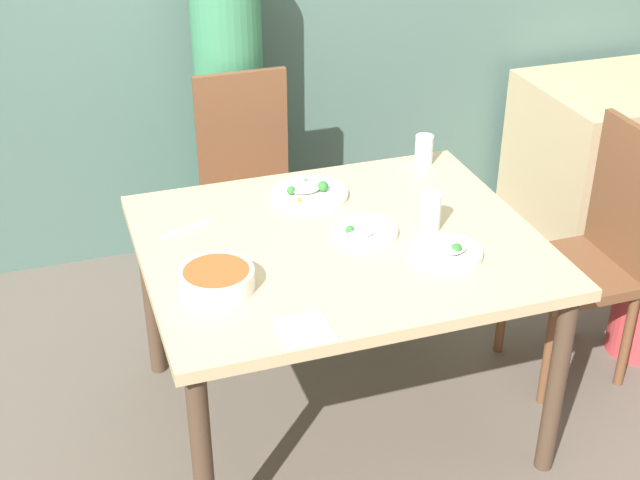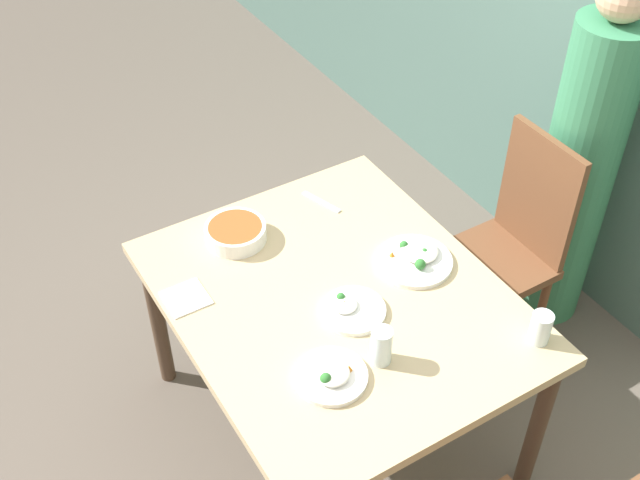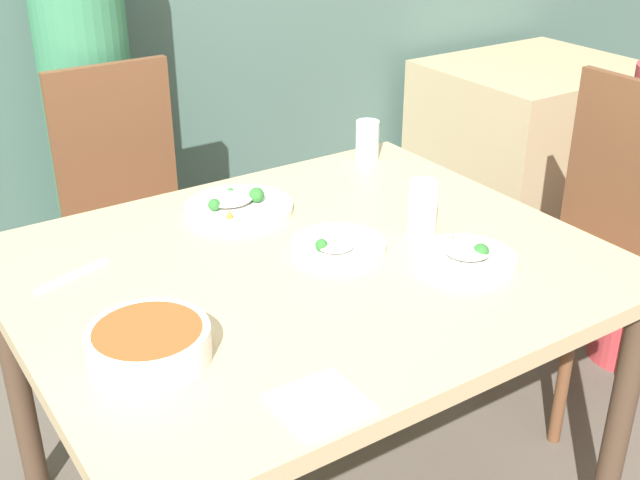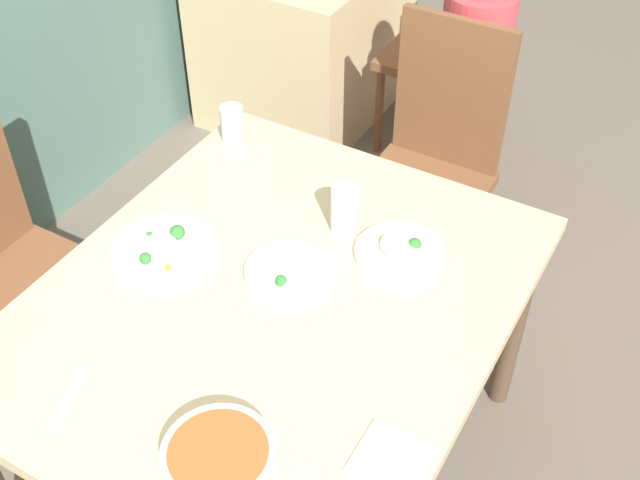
% 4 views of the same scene
% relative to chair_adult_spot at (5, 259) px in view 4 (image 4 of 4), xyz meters
% --- Properties ---
extents(ground_plane, '(10.00, 10.00, 0.00)m').
position_rel_chair_adult_spot_xyz_m(ground_plane, '(0.08, -0.87, -0.51)').
color(ground_plane, '#60564C').
extents(dining_table, '(1.26, 1.05, 0.73)m').
position_rel_chair_adult_spot_xyz_m(dining_table, '(0.08, -0.87, 0.14)').
color(dining_table, tan).
rests_on(dining_table, ground_plane).
extents(chair_adult_spot, '(0.40, 0.40, 0.97)m').
position_rel_chair_adult_spot_xyz_m(chair_adult_spot, '(0.00, 0.00, 0.00)').
color(chair_adult_spot, brown).
rests_on(chair_adult_spot, ground_plane).
extents(chair_child_spot, '(0.40, 0.40, 0.97)m').
position_rel_chair_adult_spot_xyz_m(chair_child_spot, '(1.05, -0.88, 0.00)').
color(chair_child_spot, brown).
rests_on(chair_child_spot, ground_plane).
extents(person_child, '(0.24, 0.24, 1.17)m').
position_rel_chair_adult_spot_xyz_m(person_child, '(1.34, -0.88, 0.04)').
color(person_child, '#C63D42').
rests_on(person_child, ground_plane).
extents(bowl_curry, '(0.22, 0.22, 0.06)m').
position_rel_chair_adult_spot_xyz_m(bowl_curry, '(-0.36, -1.03, 0.25)').
color(bowl_curry, white).
rests_on(bowl_curry, dining_table).
extents(plate_rice_adult, '(0.23, 0.23, 0.05)m').
position_rel_chair_adult_spot_xyz_m(plate_rice_adult, '(0.36, -1.07, 0.23)').
color(plate_rice_adult, white).
rests_on(plate_rice_adult, dining_table).
extents(plate_rice_child, '(0.22, 0.22, 0.05)m').
position_rel_chair_adult_spot_xyz_m(plate_rice_child, '(0.16, -0.87, 0.23)').
color(plate_rice_child, white).
rests_on(plate_rice_child, dining_table).
extents(plate_noodles, '(0.27, 0.27, 0.06)m').
position_rel_chair_adult_spot_xyz_m(plate_noodles, '(0.07, -0.55, 0.23)').
color(plate_noodles, white).
rests_on(plate_noodles, dining_table).
extents(glass_water_tall, '(0.07, 0.07, 0.13)m').
position_rel_chair_adult_spot_xyz_m(glass_water_tall, '(0.38, -0.90, 0.28)').
color(glass_water_tall, silver).
rests_on(glass_water_tall, dining_table).
extents(glass_water_short, '(0.07, 0.07, 0.11)m').
position_rel_chair_adult_spot_xyz_m(glass_water_short, '(0.57, -0.43, 0.27)').
color(glass_water_short, silver).
rests_on(glass_water_short, dining_table).
extents(napkin_folded, '(0.14, 0.14, 0.01)m').
position_rel_chair_adult_spot_xyz_m(napkin_folded, '(-0.18, -1.31, 0.22)').
color(napkin_folded, white).
rests_on(napkin_folded, dining_table).
extents(fork_steel, '(0.18, 0.08, 0.01)m').
position_rel_chair_adult_spot_xyz_m(fork_steel, '(-0.38, -0.66, 0.22)').
color(fork_steel, silver).
rests_on(fork_steel, dining_table).
extents(background_table, '(0.83, 0.72, 0.73)m').
position_rel_chair_adult_spot_xyz_m(background_table, '(1.83, 0.07, -0.15)').
color(background_table, tan).
rests_on(background_table, ground_plane).
extents(chair_background, '(0.40, 0.40, 0.97)m').
position_rel_chair_adult_spot_xyz_m(chair_background, '(1.83, -0.63, 0.00)').
color(chair_background, brown).
rests_on(chair_background, ground_plane).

